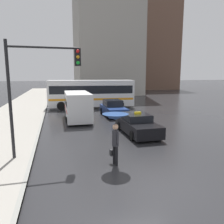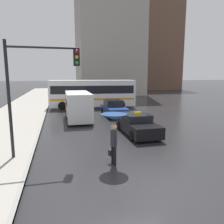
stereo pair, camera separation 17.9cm
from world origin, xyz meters
name	(u,v)px [view 2 (the right image)]	position (x,y,z in m)	size (l,w,h in m)	color
ground_plane	(144,185)	(0.00, 0.00, 0.00)	(300.00, 300.00, 0.00)	#262628
taxi	(137,125)	(2.16, 6.64, 0.64)	(1.91, 4.48, 1.51)	black
sedan_red	(114,109)	(2.29, 13.53, 0.69)	(1.91, 4.45, 1.53)	navy
ambulance_van	(78,105)	(-1.28, 12.19, 1.36)	(2.13, 5.22, 2.44)	white
city_bus	(92,93)	(1.07, 19.23, 1.84)	(10.24, 3.32, 3.32)	silver
pedestrian_with_umbrella	(114,123)	(-0.64, 2.01, 1.89)	(1.15, 1.15, 2.29)	black
traffic_light	(38,78)	(-3.77, 3.66, 3.78)	(3.26, 0.38, 5.45)	black
building_tower_near	(108,31)	(7.51, 38.95, 12.94)	(12.57, 12.67, 25.89)	#A39E93
building_tower_far	(149,47)	(22.45, 52.33, 11.83)	(15.14, 11.01, 23.65)	brown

